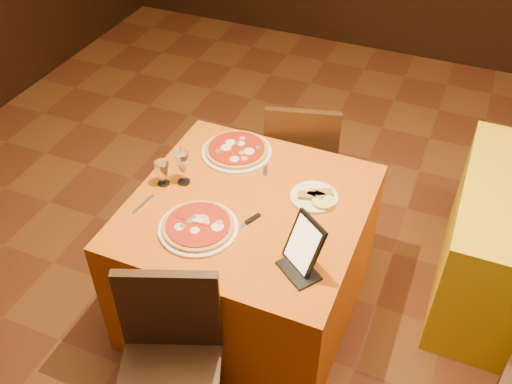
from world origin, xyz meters
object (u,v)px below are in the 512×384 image
at_px(water_glass, 162,174).
at_px(tablet, 304,244).
at_px(chair_main_near, 169,382).
at_px(chair_main_far, 302,157).
at_px(main_table, 249,258).
at_px(wine_glass, 182,167).
at_px(pizza_near, 198,227).
at_px(pizza_far, 237,151).

distance_m(water_glass, tablet, 0.85).
bearing_deg(chair_main_near, chair_main_far, 68.52).
relative_size(chair_main_near, chair_main_far, 1.00).
bearing_deg(water_glass, main_table, 2.93).
xyz_separation_m(main_table, tablet, (0.37, -0.26, 0.49)).
bearing_deg(main_table, water_glass, -177.07).
bearing_deg(chair_main_near, water_glass, 97.61).
xyz_separation_m(main_table, chair_main_far, (0.00, 0.82, 0.08)).
relative_size(chair_main_near, wine_glass, 4.79).
bearing_deg(tablet, pizza_near, -145.58).
bearing_deg(main_table, chair_main_near, -90.00).
relative_size(chair_main_far, pizza_far, 2.44).
distance_m(pizza_near, pizza_far, 0.60).
bearing_deg(water_glass, tablet, -15.99).
height_order(chair_main_near, chair_main_far, same).
relative_size(main_table, water_glass, 8.46).
distance_m(pizza_near, tablet, 0.52).
bearing_deg(chair_main_far, pizza_far, 50.30).
bearing_deg(chair_main_near, wine_glass, 91.34).
distance_m(chair_main_near, pizza_near, 0.68).
distance_m(main_table, pizza_near, 0.48).
relative_size(water_glass, tablet, 0.53).
xyz_separation_m(chair_main_far, pizza_near, (-0.14, -1.06, 0.31)).
bearing_deg(water_glass, pizza_far, 58.35).
xyz_separation_m(pizza_far, water_glass, (-0.23, -0.37, 0.05)).
distance_m(main_table, tablet, 0.67).
height_order(main_table, tablet, tablet).
height_order(chair_main_far, pizza_near, chair_main_far).
height_order(chair_main_far, water_glass, chair_main_far).
bearing_deg(main_table, pizza_near, -119.91).
xyz_separation_m(chair_main_far, wine_glass, (-0.36, -0.80, 0.39)).
height_order(chair_main_near, pizza_far, chair_main_near).
distance_m(pizza_near, wine_glass, 0.36).
height_order(wine_glass, water_glass, wine_glass).
bearing_deg(water_glass, chair_main_near, -60.92).
xyz_separation_m(chair_main_near, chair_main_far, (0.00, 1.65, 0.00)).
distance_m(main_table, water_glass, 0.63).
bearing_deg(pizza_near, tablet, -1.41).
height_order(pizza_far, tablet, tablet).
bearing_deg(chair_main_near, tablet, 35.96).
bearing_deg(pizza_far, tablet, -46.18).
relative_size(pizza_near, water_glass, 2.82).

